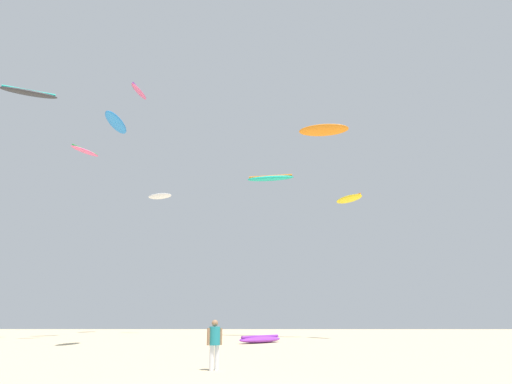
# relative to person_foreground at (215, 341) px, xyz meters

# --- Properties ---
(person_foreground) EXTENTS (0.49, 0.36, 1.60)m
(person_foreground) POSITION_rel_person_foreground_xyz_m (0.00, 0.00, 0.00)
(person_foreground) COLOR silver
(person_foreground) RESTS_ON ground
(kite_grounded_near) EXTENTS (3.49, 3.91, 0.52)m
(kite_grounded_near) POSITION_rel_person_foreground_xyz_m (1.51, 16.96, -0.70)
(kite_grounded_near) COLOR purple
(kite_grounded_near) RESTS_ON ground
(kite_aloft_0) EXTENTS (3.03, 1.84, 0.70)m
(kite_aloft_0) POSITION_rel_person_foreground_xyz_m (-9.59, 34.65, 13.67)
(kite_aloft_0) COLOR white
(kite_aloft_1) EXTENTS (4.66, 2.21, 0.59)m
(kite_aloft_1) POSITION_rel_person_foreground_xyz_m (2.49, 27.05, 13.49)
(kite_aloft_1) COLOR #19B29E
(kite_aloft_2) EXTENTS (4.45, 1.96, 1.06)m
(kite_aloft_2) POSITION_rel_person_foreground_xyz_m (7.07, 22.47, 16.51)
(kite_aloft_2) COLOR orange
(kite_aloft_3) EXTENTS (2.26, 3.33, 0.46)m
(kite_aloft_3) POSITION_rel_person_foreground_xyz_m (-14.51, 24.67, 15.43)
(kite_aloft_3) COLOR #E5598C
(kite_aloft_4) EXTENTS (4.60, 3.15, 0.67)m
(kite_aloft_4) POSITION_rel_person_foreground_xyz_m (-17.87, 19.98, 18.95)
(kite_aloft_4) COLOR #2D2D33
(kite_aloft_5) EXTENTS (1.64, 4.12, 0.90)m
(kite_aloft_5) POSITION_rel_person_foreground_xyz_m (-12.34, 33.38, 25.73)
(kite_aloft_5) COLOR #E5598C
(kite_aloft_6) EXTENTS (1.20, 3.67, 0.53)m
(kite_aloft_6) POSITION_rel_person_foreground_xyz_m (-7.66, 11.76, 12.73)
(kite_aloft_6) COLOR blue
(kite_aloft_7) EXTENTS (2.33, 3.11, 0.59)m
(kite_aloft_7) POSITION_rel_person_foreground_xyz_m (8.87, 21.98, 10.21)
(kite_aloft_7) COLOR yellow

